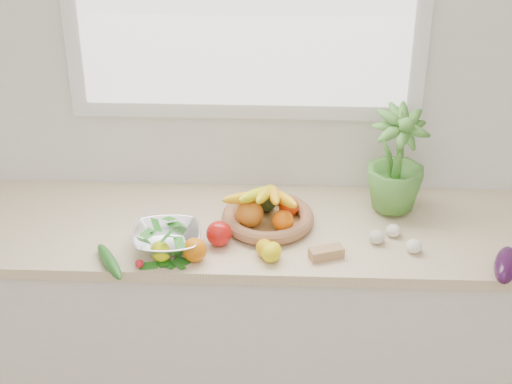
{
  "coord_description": "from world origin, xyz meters",
  "views": [
    {
      "loc": [
        0.15,
        -0.46,
        2.41
      ],
      "look_at": [
        0.05,
        1.93,
        1.05
      ],
      "focal_mm": 55.0,
      "sensor_mm": 36.0,
      "label": 1
    }
  ],
  "objects_px": {
    "fruit_basket": "(267,213)",
    "colander_with_spinach": "(167,235)",
    "apple": "(219,234)",
    "eggplant": "(506,265)",
    "cucumber": "(110,261)",
    "potted_herb": "(397,159)"
  },
  "relations": [
    {
      "from": "colander_with_spinach",
      "to": "fruit_basket",
      "type": "bearing_deg",
      "value": 28.67
    },
    {
      "from": "fruit_basket",
      "to": "colander_with_spinach",
      "type": "height_order",
      "value": "fruit_basket"
    },
    {
      "from": "cucumber",
      "to": "fruit_basket",
      "type": "xyz_separation_m",
      "value": [
        0.52,
        0.29,
        0.03
      ]
    },
    {
      "from": "apple",
      "to": "fruit_basket",
      "type": "height_order",
      "value": "fruit_basket"
    },
    {
      "from": "cucumber",
      "to": "colander_with_spinach",
      "type": "bearing_deg",
      "value": 29.77
    },
    {
      "from": "cucumber",
      "to": "potted_herb",
      "type": "relative_size",
      "value": 0.59
    },
    {
      "from": "apple",
      "to": "fruit_basket",
      "type": "xyz_separation_m",
      "value": [
        0.16,
        0.14,
        0.01
      ]
    },
    {
      "from": "apple",
      "to": "fruit_basket",
      "type": "relative_size",
      "value": 0.22
    },
    {
      "from": "apple",
      "to": "colander_with_spinach",
      "type": "relative_size",
      "value": 0.35
    },
    {
      "from": "eggplant",
      "to": "cucumber",
      "type": "xyz_separation_m",
      "value": [
        -1.31,
        -0.01,
        -0.02
      ]
    },
    {
      "from": "colander_with_spinach",
      "to": "eggplant",
      "type": "bearing_deg",
      "value": -4.93
    },
    {
      "from": "apple",
      "to": "eggplant",
      "type": "relative_size",
      "value": 0.45
    },
    {
      "from": "apple",
      "to": "eggplant",
      "type": "xyz_separation_m",
      "value": [
        0.95,
        -0.14,
        -0.01
      ]
    },
    {
      "from": "fruit_basket",
      "to": "colander_with_spinach",
      "type": "bearing_deg",
      "value": -151.33
    },
    {
      "from": "apple",
      "to": "cucumber",
      "type": "height_order",
      "value": "apple"
    },
    {
      "from": "potted_herb",
      "to": "fruit_basket",
      "type": "height_order",
      "value": "potted_herb"
    },
    {
      "from": "potted_herb",
      "to": "colander_with_spinach",
      "type": "relative_size",
      "value": 1.52
    },
    {
      "from": "cucumber",
      "to": "eggplant",
      "type": "bearing_deg",
      "value": 0.25
    },
    {
      "from": "fruit_basket",
      "to": "colander_with_spinach",
      "type": "distance_m",
      "value": 0.38
    },
    {
      "from": "apple",
      "to": "colander_with_spinach",
      "type": "bearing_deg",
      "value": -165.28
    },
    {
      "from": "potted_herb",
      "to": "fruit_basket",
      "type": "xyz_separation_m",
      "value": [
        -0.46,
        -0.12,
        -0.17
      ]
    },
    {
      "from": "eggplant",
      "to": "potted_herb",
      "type": "relative_size",
      "value": 0.51
    }
  ]
}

